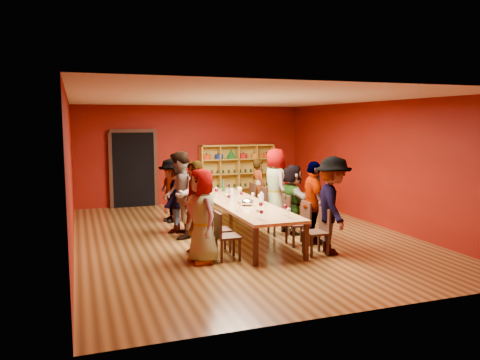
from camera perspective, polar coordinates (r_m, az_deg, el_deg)
name	(u,v)px	position (r m, az deg, el deg)	size (l,w,h in m)	color
room_shell	(241,168)	(10.20, 0.09, 1.43)	(7.10, 9.10, 3.04)	#553516
tasting_table	(241,204)	(10.31, 0.09, -3.00)	(1.10, 4.50, 0.75)	tan
doorway	(133,169)	(14.16, -12.88, 1.31)	(1.40, 0.17, 2.30)	black
shelving_unit	(237,170)	(14.77, -0.39, 1.17)	(2.40, 0.40, 1.80)	gold
chair_person_left_0	(224,233)	(8.55, -2.01, -6.52)	(0.42, 0.42, 0.89)	black
person_left_0	(202,216)	(8.36, -4.65, -4.38)	(0.83, 0.45, 1.69)	silver
chair_person_left_1	(215,227)	(9.07, -3.07, -5.73)	(0.42, 0.42, 0.89)	black
person_left_1	(194,208)	(8.88, -5.61, -3.41)	(0.65, 0.48, 1.79)	#5472AD
chair_person_left_2	(198,214)	(10.32, -5.15, -4.17)	(0.42, 0.42, 0.89)	black
person_left_2	(179,195)	(10.15, -7.39, -1.82)	(0.92, 0.50, 1.89)	#15163B
chair_person_left_3	(192,210)	(10.86, -5.89, -3.61)	(0.42, 0.42, 0.89)	black
person_left_3	(173,195)	(10.71, -8.20, -1.87)	(1.10, 0.45, 1.70)	#141B37
chair_person_left_4	(181,202)	(11.96, -7.17, -2.64)	(0.42, 0.42, 0.89)	black
person_left_4	(171,192)	(11.86, -8.40, -1.47)	(0.89, 0.40, 1.51)	#5D8DC0
chair_person_right_0	(319,229)	(9.02, 9.66, -5.89)	(0.42, 0.42, 0.89)	black
person_right_0	(333,205)	(9.06, 11.23, -3.04)	(1.21, 0.50, 1.87)	#131634
chair_person_right_1	(301,221)	(9.67, 7.47, -4.96)	(0.42, 0.42, 0.89)	black
person_right_1	(313,203)	(9.73, 8.92, -2.76)	(1.00, 0.46, 1.71)	#48484D
chair_person_right_2	(282,212)	(10.51, 5.12, -3.96)	(0.42, 0.42, 0.89)	black
person_right_2	(293,199)	(10.57, 6.45, -2.33)	(1.45, 0.42, 1.57)	#151D3B
chair_person_right_3	(260,203)	(11.71, 2.43, -2.80)	(0.42, 0.42, 0.89)	black
person_right_3	(275,185)	(11.80, 4.29, -0.63)	(0.90, 0.49, 1.85)	#525257
chair_person_right_4	(249,198)	(12.45, 1.05, -2.20)	(0.42, 0.42, 0.89)	black
person_right_4	(259,187)	(12.51, 2.29, -0.88)	(0.56, 0.41, 1.54)	#505055
wine_glass_0	(253,195)	(10.54, 1.58, -1.79)	(0.07, 0.07, 0.18)	white
wine_glass_1	(258,211)	(8.59, 2.23, -3.80)	(0.07, 0.07, 0.18)	white
wine_glass_2	(206,187)	(11.74, -4.19, -0.83)	(0.08, 0.08, 0.20)	white
wine_glass_3	(239,189)	(11.30, -0.15, -1.11)	(0.08, 0.08, 0.20)	white
wine_glass_4	(229,197)	(10.14, -1.37, -2.07)	(0.08, 0.08, 0.20)	white
wine_glass_5	(240,203)	(9.25, -0.02, -2.83)	(0.09, 0.09, 0.22)	white
wine_glass_6	(289,210)	(8.70, 5.95, -3.69)	(0.07, 0.07, 0.19)	white
wine_glass_7	(227,196)	(10.22, -1.64, -1.97)	(0.08, 0.08, 0.20)	white
wine_glass_8	(216,190)	(11.02, -2.89, -1.28)	(0.09, 0.09, 0.21)	white
wine_glass_9	(240,189)	(11.19, 0.04, -1.16)	(0.08, 0.08, 0.21)	white
wine_glass_10	(261,205)	(9.14, 2.55, -3.01)	(0.08, 0.08, 0.21)	white
wine_glass_11	(285,207)	(8.86, 5.52, -3.35)	(0.09, 0.09, 0.22)	white
wine_glass_12	(206,186)	(11.96, -4.19, -0.76)	(0.07, 0.07, 0.18)	white
wine_glass_13	(261,212)	(8.47, 2.64, -3.98)	(0.07, 0.07, 0.18)	white
wine_glass_14	(241,194)	(10.61, 0.16, -1.68)	(0.08, 0.08, 0.19)	white
wine_glass_15	(216,189)	(11.40, -2.93, -1.12)	(0.07, 0.07, 0.18)	white
wine_glass_16	(240,203)	(9.32, -0.04, -2.76)	(0.09, 0.09, 0.22)	white
wine_glass_17	(260,196)	(10.23, 2.41, -2.00)	(0.08, 0.08, 0.19)	white
wine_glass_18	(227,185)	(12.04, -1.56, -0.65)	(0.07, 0.07, 0.18)	white
spittoon_bowl	(247,202)	(9.91, 0.89, -2.73)	(0.28, 0.28, 0.16)	silver
carafe_a	(232,195)	(10.48, -1.03, -1.85)	(0.14, 0.14, 0.28)	white
carafe_b	(261,199)	(10.00, 2.63, -2.32)	(0.13, 0.13, 0.27)	white
wine_bottle	(223,187)	(11.90, -2.05, -0.80)	(0.09, 0.09, 0.32)	#153A1A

